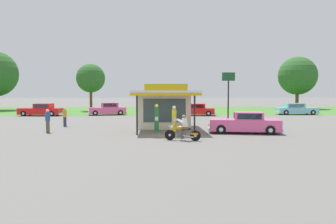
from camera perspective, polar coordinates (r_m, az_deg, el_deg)
name	(u,v)px	position (r m, az deg, el deg)	size (l,w,h in m)	color
ground_plane	(169,134)	(23.05, 0.12, -3.86)	(300.00, 300.00, 0.00)	slate
grass_verge_strip	(161,110)	(52.93, -1.23, 0.31)	(120.00, 24.00, 0.01)	#477A33
service_station_kiosk	(164,106)	(26.90, -0.69, 0.98)	(4.85, 7.44, 3.51)	silver
gas_pump_nearside	(157,120)	(23.62, -2.01, -1.36)	(0.44, 0.44, 2.08)	slate
gas_pump_offside	(174,120)	(23.66, 1.07, -1.49)	(0.44, 0.44, 1.97)	slate
motorcycle_with_rider	(183,130)	(19.90, 2.67, -3.15)	(2.17, 0.84, 1.58)	black
featured_classic_sedan	(245,123)	(24.17, 13.29, -1.96)	(5.35, 2.67, 1.52)	#E55993
parked_car_back_row_far_right	(196,110)	(41.33, 4.96, 0.34)	(5.03, 2.61, 1.49)	red
parked_car_back_row_right	(108,109)	(42.86, -10.48, 0.46)	(5.11, 2.97, 1.59)	#E55993
parked_car_back_row_left	(296,109)	(46.05, 21.46, 0.43)	(5.42, 1.99, 1.48)	#7AC6D1
parked_car_back_row_centre_left	(41,110)	(43.66, -21.27, 0.29)	(5.49, 2.31, 1.53)	red
bystander_chatting_near_pumps	(48,120)	(25.22, -20.28, -1.37)	(0.34, 0.34, 1.72)	brown
bystander_admiring_sedan	(65,117)	(29.33, -17.58, -0.78)	(0.34, 0.34, 1.62)	#2D3351
tree_oak_right	(298,76)	(62.45, 21.70, 5.90)	(6.73, 6.73, 9.21)	brown
tree_oak_centre	(91,78)	(52.42, -13.36, 5.75)	(4.46, 4.46, 7.34)	brown
roadside_pole_sign	(228,90)	(28.18, 10.50, 3.86)	(1.10, 0.12, 4.61)	black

